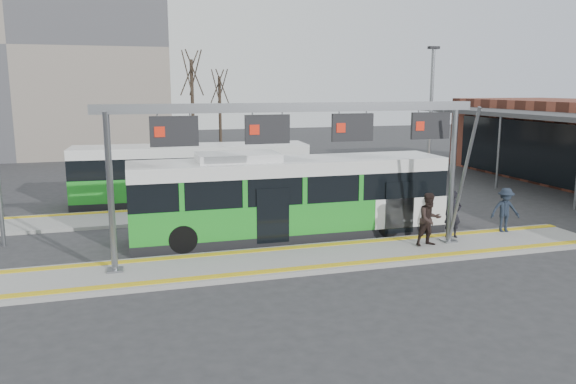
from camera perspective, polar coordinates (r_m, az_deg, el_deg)
name	(u,v)px	position (r m, az deg, el deg)	size (l,w,h in m)	color
ground	(313,260)	(19.43, 2.53, -6.94)	(120.00, 120.00, 0.00)	#2D2D30
platform_main	(313,258)	(19.40, 2.53, -6.73)	(22.00, 3.00, 0.15)	gray
platform_second	(173,215)	(26.22, -11.58, -2.32)	(20.00, 3.00, 0.15)	gray
tactile_main	(313,256)	(19.38, 2.54, -6.49)	(22.00, 2.65, 0.02)	gold
tactile_second	(171,208)	(27.32, -11.81, -1.62)	(20.00, 0.35, 0.02)	gold
gantry	(301,135)	(18.71, 1.37, 5.84)	(13.00, 1.68, 5.20)	slate
apartment_block	(19,46)	(54.17, -25.64, 13.20)	(24.50, 12.50, 18.40)	gray
hero_bus	(289,198)	(22.11, 0.11, -0.59)	(12.40, 2.76, 3.40)	black
bg_bus_green	(192,174)	(29.16, -9.73, 1.81)	(11.92, 3.27, 2.94)	black
passenger_a	(453,214)	(22.39, 16.40, -2.16)	(0.67, 0.44, 1.84)	black
passenger_b	(430,219)	(21.00, 14.19, -2.72)	(0.95, 0.74, 1.96)	black
passenger_c	(505,210)	(23.96, 21.20, -1.71)	(1.14, 0.66, 1.77)	#1B2330
tree_left	(192,73)	(47.42, -9.77, 11.78)	(1.40, 1.40, 9.11)	#382B21
tree_mid	(219,87)	(53.23, -6.98, 10.56)	(1.40, 1.40, 7.69)	#382B21
lamp_east	(430,126)	(26.88, 14.24, 6.50)	(0.50, 0.25, 7.65)	slate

